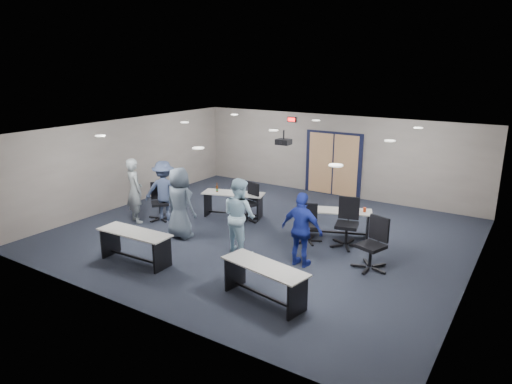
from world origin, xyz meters
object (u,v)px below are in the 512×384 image
Objects in this scene: table_front_left at (135,241)px; table_front_right at (264,277)px; chair_loose_right at (371,244)px; person_back at (164,191)px; chair_back_c at (309,224)px; chair_loose_left at (160,202)px; table_back_left at (233,200)px; chair_back_b at (247,203)px; table_back_right at (337,218)px; person_gray at (135,191)px; person_navy at (302,230)px; person_lightblue at (239,215)px; chair_back_d at (347,223)px; person_plaid at (180,203)px.

table_front_left reaches higher than table_front_right.
person_back reaches higher than chair_loose_right.
chair_back_c is 0.89× the size of chair_loose_left.
table_back_left is at bearing 142.05° from chair_back_c.
chair_loose_right reaches higher than chair_back_b.
person_gray is at bearing 179.87° from table_back_right.
table_back_right is at bearing -86.56° from person_navy.
person_lightblue is (3.19, -0.62, 0.36)m from chair_loose_left.
table_back_right is 0.88m from chair_back_c.
chair_back_b is 2.38m from person_back.
table_front_right is 2.47m from person_lightblue.
person_lightblue is at bearing -148.02° from chair_loose_right.
person_lightblue reaches higher than chair_back_b.
table_front_right is 3.86m from table_back_right.
table_front_left is 3.35m from table_front_right.
table_back_left is at bearing 87.59° from table_front_left.
chair_back_d is (3.08, -0.26, 0.06)m from chair_back_b.
chair_loose_right is (4.55, -1.27, 0.08)m from table_back_left.
table_back_right is 1.02× the size of person_lightblue.
chair_back_c is at bearing 157.54° from person_back.
table_back_right reaches higher than table_front_right.
table_front_right is 3.15m from chair_back_c.
chair_loose_right is at bearing -153.13° from person_gray.
person_navy is (-0.42, -1.56, 0.24)m from chair_back_d.
person_gray reaches higher than person_navy.
person_lightblue is 1.61m from person_navy.
table_back_right is (3.17, 3.95, -0.01)m from table_front_left.
table_front_left is at bearing 101.12° from person_plaid.
table_back_left reaches higher than chair_back_c.
chair_loose_left reaches higher than table_front_left.
chair_back_d is at bearing -23.52° from table_back_left.
person_lightblue is (1.04, -1.89, 0.35)m from chair_back_b.
table_back_right is 2.62m from chair_back_b.
person_gray is at bearing -156.54° from chair_loose_right.
person_back is (-1.51, -1.24, 0.35)m from table_back_left.
person_gray is 0.81m from person_back.
person_navy is (5.26, -0.07, -0.07)m from person_gray.
table_front_left is 1.90× the size of chair_back_c.
table_back_left is 1.03× the size of person_gray.
chair_back_c reaches higher than table_front_left.
chair_loose_left is 0.58× the size of person_plaid.
person_lightblue is at bearing -45.40° from chair_back_b.
person_back is (0.54, 0.60, -0.06)m from person_gray.
person_lightblue is at bearing -172.75° from person_plaid.
chair_back_c is 1.94m from chair_loose_right.
person_gray reaches higher than table_back_right.
table_back_right is at bearing 48.92° from table_front_left.
table_front_left is at bearing -105.27° from chair_loose_left.
person_back is at bearing 175.69° from chair_back_d.
chair_loose_right is at bearing 26.40° from table_front_left.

